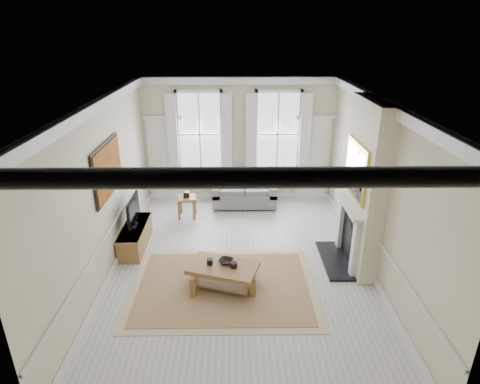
{
  "coord_description": "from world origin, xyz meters",
  "views": [
    {
      "loc": [
        -0.11,
        -7.03,
        4.62
      ],
      "look_at": [
        -0.0,
        1.03,
        1.25
      ],
      "focal_mm": 30.0,
      "sensor_mm": 36.0,
      "label": 1
    }
  ],
  "objects_px": {
    "coffee_table": "(223,269)",
    "tv_stand": "(135,237)",
    "sofa": "(244,193)",
    "side_table": "(187,201)"
  },
  "relations": [
    {
      "from": "coffee_table",
      "to": "tv_stand",
      "type": "xyz_separation_m",
      "value": [
        -2.0,
        1.52,
        -0.13
      ]
    },
    {
      "from": "sofa",
      "to": "tv_stand",
      "type": "height_order",
      "value": "sofa"
    },
    {
      "from": "coffee_table",
      "to": "tv_stand",
      "type": "distance_m",
      "value": 2.52
    },
    {
      "from": "sofa",
      "to": "tv_stand",
      "type": "xyz_separation_m",
      "value": [
        -2.49,
        -2.26,
        -0.09
      ]
    },
    {
      "from": "coffee_table",
      "to": "tv_stand",
      "type": "height_order",
      "value": "tv_stand"
    },
    {
      "from": "sofa",
      "to": "side_table",
      "type": "relative_size",
      "value": 3.09
    },
    {
      "from": "sofa",
      "to": "side_table",
      "type": "xyz_separation_m",
      "value": [
        -1.49,
        -0.73,
        0.1
      ]
    },
    {
      "from": "sofa",
      "to": "side_table",
      "type": "distance_m",
      "value": 1.66
    },
    {
      "from": "side_table",
      "to": "sofa",
      "type": "bearing_deg",
      "value": 25.94
    },
    {
      "from": "sofa",
      "to": "tv_stand",
      "type": "relative_size",
      "value": 1.19
    }
  ]
}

